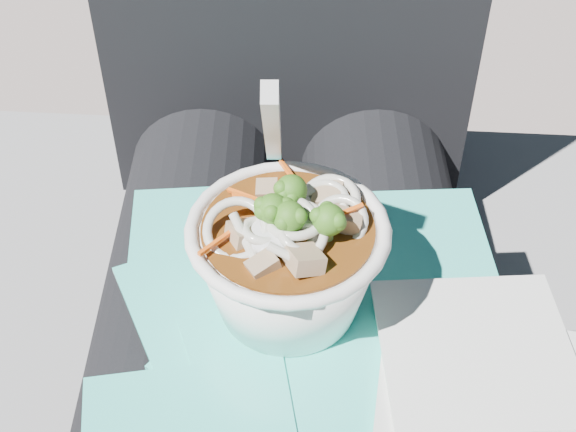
{
  "coord_description": "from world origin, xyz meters",
  "views": [
    {
      "loc": [
        0.0,
        -0.38,
        1.0
      ],
      "look_at": [
        -0.0,
        -0.02,
        0.65
      ],
      "focal_mm": 50.0,
      "sensor_mm": 36.0,
      "label": 1
    }
  ],
  "objects_px": {
    "plastic_bag": "(310,331)",
    "person_body": "(289,242)",
    "lap": "(288,355)",
    "udon_bowl": "(289,253)",
    "stone_ledge": "(289,397)"
  },
  "relations": [
    {
      "from": "plastic_bag",
      "to": "person_body",
      "type": "bearing_deg",
      "value": 96.47
    },
    {
      "from": "lap",
      "to": "person_body",
      "type": "relative_size",
      "value": 0.5
    },
    {
      "from": "lap",
      "to": "plastic_bag",
      "type": "relative_size",
      "value": 1.49
    },
    {
      "from": "lap",
      "to": "udon_bowl",
      "type": "relative_size",
      "value": 2.62
    },
    {
      "from": "stone_ledge",
      "to": "plastic_bag",
      "type": "xyz_separation_m",
      "value": [
        0.01,
        -0.19,
        0.36
      ]
    },
    {
      "from": "stone_ledge",
      "to": "lap",
      "type": "distance_m",
      "value": 0.32
    },
    {
      "from": "person_body",
      "to": "plastic_bag",
      "type": "height_order",
      "value": "person_body"
    },
    {
      "from": "person_body",
      "to": "lap",
      "type": "bearing_deg",
      "value": -90.0
    },
    {
      "from": "stone_ledge",
      "to": "udon_bowl",
      "type": "bearing_deg",
      "value": -89.85
    },
    {
      "from": "lap",
      "to": "person_body",
      "type": "height_order",
      "value": "person_body"
    },
    {
      "from": "person_body",
      "to": "plastic_bag",
      "type": "bearing_deg",
      "value": -83.53
    },
    {
      "from": "lap",
      "to": "udon_bowl",
      "type": "xyz_separation_m",
      "value": [
        0.0,
        -0.02,
        0.13
      ]
    },
    {
      "from": "person_body",
      "to": "stone_ledge",
      "type": "bearing_deg",
      "value": 90.0
    },
    {
      "from": "stone_ledge",
      "to": "lap",
      "type": "height_order",
      "value": "lap"
    },
    {
      "from": "person_body",
      "to": "udon_bowl",
      "type": "distance_m",
      "value": 0.15
    }
  ]
}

